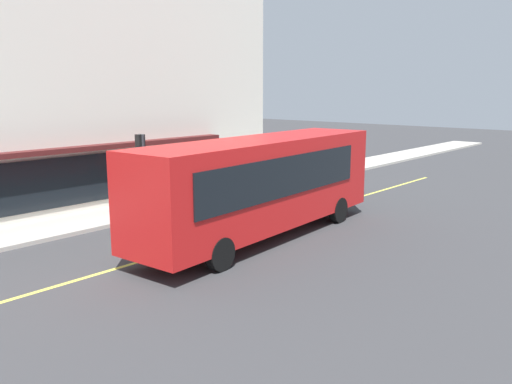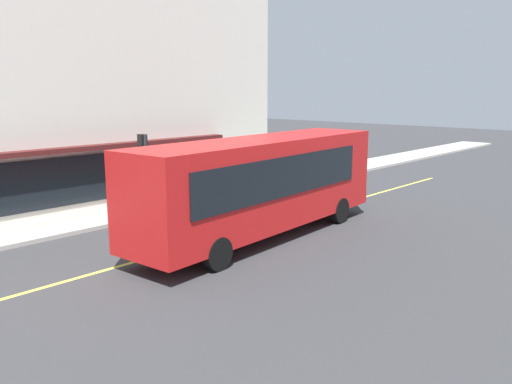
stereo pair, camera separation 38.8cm
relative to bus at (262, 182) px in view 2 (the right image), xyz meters
name	(u,v)px [view 2 (the right image)]	position (x,y,z in m)	size (l,w,h in m)	color
ground	(205,242)	(-1.82, 1.02, -1.99)	(120.00, 120.00, 0.00)	#38383A
sidewalk	(116,215)	(-1.82, 6.49, -1.91)	(80.00, 2.70, 0.15)	#B2ADA3
lane_centre_stripe	(205,242)	(-1.82, 1.02, -1.98)	(36.00, 0.16, 0.01)	#D8D14C
bus	(262,182)	(0.00, 0.00, 0.00)	(11.28, 3.28, 3.50)	red
traffic_light	(144,154)	(-0.69, 5.99, 0.55)	(0.30, 0.52, 3.20)	#2D2D33
car_black	(308,178)	(7.73, 3.83, -1.24)	(4.38, 2.03, 1.52)	black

